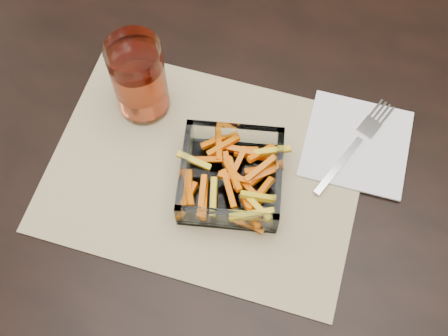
{
  "coord_description": "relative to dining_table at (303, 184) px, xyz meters",
  "views": [
    {
      "loc": [
        0.01,
        -0.39,
        1.5
      ],
      "look_at": [
        -0.11,
        -0.07,
        0.78
      ],
      "focal_mm": 45.0,
      "sensor_mm": 36.0,
      "label": 1
    }
  ],
  "objects": [
    {
      "name": "dining_table",
      "position": [
        0.0,
        0.0,
        0.0
      ],
      "size": [
        1.6,
        0.9,
        0.75
      ],
      "color": "black",
      "rests_on": "ground"
    },
    {
      "name": "placemat",
      "position": [
        -0.14,
        -0.07,
        0.09
      ],
      "size": [
        0.47,
        0.36,
        0.0
      ],
      "primitive_type": "cube",
      "rotation": [
        0.0,
        0.0,
        0.07
      ],
      "color": "tan",
      "rests_on": "dining_table"
    },
    {
      "name": "glass_bowl",
      "position": [
        -0.1,
        -0.08,
        0.11
      ],
      "size": [
        0.17,
        0.17,
        0.05
      ],
      "rotation": [
        0.0,
        0.0,
        0.26
      ],
      "color": "white",
      "rests_on": "placemat"
    },
    {
      "name": "tumbler",
      "position": [
        -0.27,
        0.0,
        0.16
      ],
      "size": [
        0.08,
        0.08,
        0.14
      ],
      "color": "white",
      "rests_on": "placemat"
    },
    {
      "name": "napkin",
      "position": [
        0.06,
        0.05,
        0.09
      ],
      "size": [
        0.16,
        0.16,
        0.0
      ],
      "primitive_type": "cube",
      "rotation": [
        0.0,
        0.0,
        0.08
      ],
      "color": "white",
      "rests_on": "placemat"
    },
    {
      "name": "fork",
      "position": [
        0.06,
        0.05,
        0.1
      ],
      "size": [
        0.08,
        0.19,
        0.0
      ],
      "rotation": [
        0.0,
        0.0,
        -0.33
      ],
      "color": "silver",
      "rests_on": "napkin"
    }
  ]
}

